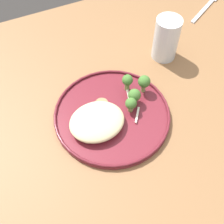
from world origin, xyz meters
TOP-DOWN VIEW (x-y plane):
  - ground at (0.00, 0.00)m, footprint 6.00×6.00m
  - wooden_dining_table at (0.00, 0.00)m, footprint 1.40×1.00m
  - dinner_plate at (0.04, 0.01)m, footprint 0.29×0.29m
  - noodle_bed at (-0.01, 0.00)m, footprint 0.13×0.12m
  - seared_scallop_rear_pale at (-0.02, -0.01)m, footprint 0.03×0.03m
  - seared_scallop_half_hidden at (-0.03, 0.02)m, footprint 0.02×0.02m
  - seared_scallop_tiny_bay at (-0.04, -0.02)m, footprint 0.04×0.04m
  - seared_scallop_large_seared at (0.01, 0.03)m, footprint 0.03×0.03m
  - seared_scallop_front_small at (0.03, -0.02)m, footprint 0.04×0.04m
  - seared_scallop_on_noodles at (0.02, 0.05)m, footprint 0.03×0.03m
  - broccoli_floret_near_rim at (0.14, 0.05)m, footprint 0.03×0.03m
  - broccoli_floret_split_head at (0.08, 0.01)m, footprint 0.03×0.03m
  - broccoli_floret_rear_charred at (0.10, 0.03)m, footprint 0.03×0.03m
  - broccoli_floret_center_pile at (0.11, 0.07)m, footprint 0.03×0.03m
  - onion_sliver_pale_crescent at (0.09, -0.02)m, footprint 0.03×0.04m
  - onion_sliver_short_strip at (0.10, 0.04)m, footprint 0.02×0.06m
  - water_glass at (0.26, 0.15)m, footprint 0.07×0.07m
  - dinner_fork at (0.51, 0.28)m, footprint 0.17×0.10m

SIDE VIEW (x-z plane):
  - ground at x=0.00m, z-range 0.00..0.00m
  - wooden_dining_table at x=0.00m, z-range 0.29..1.03m
  - dinner_fork at x=0.51m, z-range 0.74..0.74m
  - dinner_plate at x=0.04m, z-range 0.74..0.76m
  - onion_sliver_pale_crescent at x=0.09m, z-range 0.75..0.76m
  - onion_sliver_short_strip at x=0.10m, z-range 0.75..0.76m
  - seared_scallop_front_small at x=0.03m, z-range 0.75..0.77m
  - seared_scallop_on_noodles at x=0.02m, z-range 0.75..0.77m
  - seared_scallop_rear_pale at x=-0.02m, z-range 0.75..0.77m
  - seared_scallop_large_seared at x=0.01m, z-range 0.75..0.77m
  - seared_scallop_tiny_bay at x=-0.04m, z-range 0.75..0.77m
  - seared_scallop_half_hidden at x=-0.03m, z-range 0.75..0.77m
  - noodle_bed at x=-0.01m, z-range 0.75..0.79m
  - broccoli_floret_split_head at x=0.08m, z-range 0.75..0.80m
  - broccoli_floret_rear_charred at x=0.10m, z-range 0.75..0.80m
  - broccoli_floret_center_pile at x=0.11m, z-range 0.76..0.81m
  - broccoli_floret_near_rim at x=0.14m, z-range 0.76..0.81m
  - water_glass at x=0.26m, z-range 0.73..0.86m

